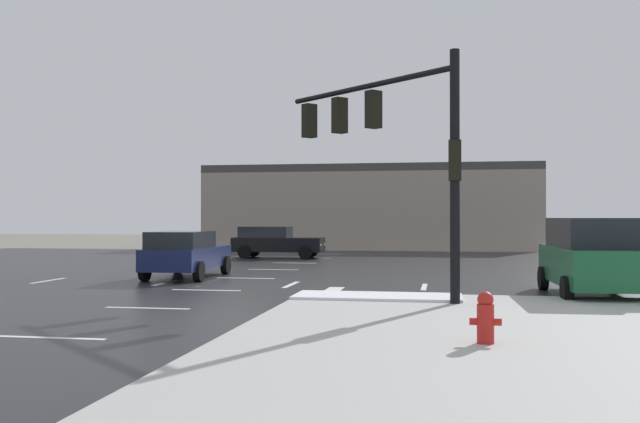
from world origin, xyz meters
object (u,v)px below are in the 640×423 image
object	(u,v)px
traffic_signal_mast	(392,134)
sedan_navy	(186,253)
fire_hydrant	(485,317)
sedan_black	(275,241)
suv_green	(593,255)

from	to	relation	value
traffic_signal_mast	sedan_navy	bearing A→B (deg)	6.16
traffic_signal_mast	fire_hydrant	distance (m)	7.59
sedan_black	traffic_signal_mast	bearing A→B (deg)	-68.28
suv_green	sedan_navy	bearing A→B (deg)	71.83
fire_hydrant	sedan_black	xyz separation A→B (m)	(-9.04, 23.83, 0.32)
fire_hydrant	sedan_navy	world-z (taller)	sedan_navy
fire_hydrant	suv_green	xyz separation A→B (m)	(3.16, 8.14, 0.55)
traffic_signal_mast	sedan_black	distance (m)	19.10
fire_hydrant	suv_green	distance (m)	8.75
fire_hydrant	sedan_black	distance (m)	25.49
traffic_signal_mast	suv_green	size ratio (longest dim) A/B	1.16
fire_hydrant	suv_green	size ratio (longest dim) A/B	0.16
traffic_signal_mast	fire_hydrant	xyz separation A→B (m)	(1.89, -6.42, -3.57)
sedan_navy	traffic_signal_mast	bearing A→B (deg)	-127.44
suv_green	traffic_signal_mast	bearing A→B (deg)	106.85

